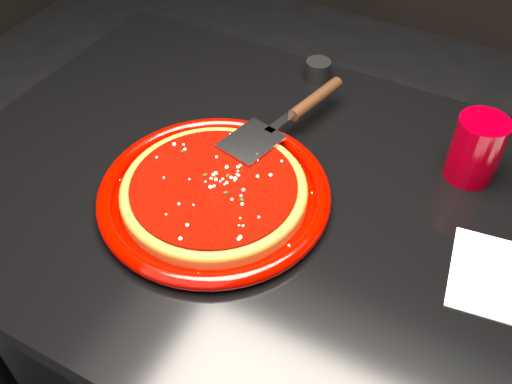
% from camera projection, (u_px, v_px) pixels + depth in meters
% --- Properties ---
extents(table, '(1.20, 0.80, 0.75)m').
position_uv_depth(table, '(284.00, 325.00, 1.19)').
color(table, black).
rests_on(table, floor).
extents(plate, '(0.40, 0.40, 0.03)m').
position_uv_depth(plate, '(214.00, 194.00, 0.92)').
color(plate, '#6C0200').
rests_on(plate, table).
extents(pizza_crust, '(0.32, 0.32, 0.02)m').
position_uv_depth(pizza_crust, '(214.00, 192.00, 0.91)').
color(pizza_crust, brown).
rests_on(pizza_crust, plate).
extents(pizza_crust_rim, '(0.32, 0.32, 0.02)m').
position_uv_depth(pizza_crust_rim, '(214.00, 189.00, 0.91)').
color(pizza_crust_rim, brown).
rests_on(pizza_crust_rim, plate).
extents(pizza_sauce, '(0.28, 0.28, 0.01)m').
position_uv_depth(pizza_sauce, '(214.00, 186.00, 0.90)').
color(pizza_sauce, '#660500').
rests_on(pizza_sauce, plate).
extents(parmesan_dusting, '(0.26, 0.26, 0.01)m').
position_uv_depth(parmesan_dusting, '(214.00, 183.00, 0.90)').
color(parmesan_dusting, beige).
rests_on(parmesan_dusting, plate).
extents(basil_flecks, '(0.24, 0.24, 0.00)m').
position_uv_depth(basil_flecks, '(214.00, 183.00, 0.90)').
color(basil_flecks, black).
rests_on(basil_flecks, plate).
extents(pizza_server, '(0.16, 0.35, 0.03)m').
position_uv_depth(pizza_server, '(287.00, 117.00, 1.00)').
color(pizza_server, '#B3B5BA').
rests_on(pizza_server, plate).
extents(cup, '(0.10, 0.10, 0.11)m').
position_uv_depth(cup, '(476.00, 149.00, 0.93)').
color(cup, '#7F000B').
rests_on(cup, table).
extents(napkin_a, '(0.17, 0.17, 0.00)m').
position_uv_depth(napkin_a, '(504.00, 279.00, 0.81)').
color(napkin_a, silver).
rests_on(napkin_a, table).
extents(ramekin, '(0.06, 0.06, 0.04)m').
position_uv_depth(ramekin, '(318.00, 70.00, 1.16)').
color(ramekin, black).
rests_on(ramekin, table).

